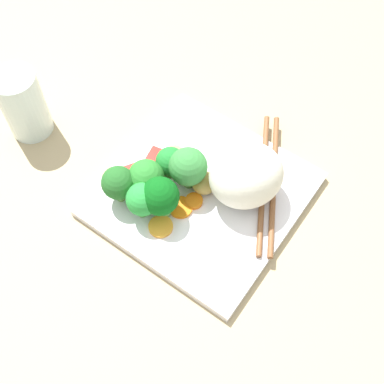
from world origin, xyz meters
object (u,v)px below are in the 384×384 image
object	(u,v)px
rice_mound	(246,176)
chopstick_pair	(268,182)
square_plate	(202,194)
carrot_slice_0	(164,194)
drinking_glass	(23,104)
broccoli_floret_1	(160,197)

from	to	relation	value
rice_mound	chopstick_pair	bearing A→B (deg)	55.56
rice_mound	square_plate	bearing A→B (deg)	-149.12
carrot_slice_0	chopstick_pair	world-z (taller)	chopstick_pair
rice_mound	drinking_glass	xyz separation A→B (cm)	(-31.69, -6.12, -0.33)
rice_mound	chopstick_pair	distance (cm)	5.26
drinking_glass	square_plate	bearing A→B (deg)	6.98
chopstick_pair	drinking_glass	distance (cm)	35.14
square_plate	broccoli_floret_1	xyz separation A→B (cm)	(-2.77, -5.32, 4.42)
rice_mound	chopstick_pair	world-z (taller)	rice_mound
rice_mound	carrot_slice_0	xyz separation A→B (cm)	(-8.63, -5.89, -3.88)
square_plate	chopstick_pair	bearing A→B (deg)	40.70
chopstick_pair	square_plate	bearing A→B (deg)	105.19
broccoli_floret_1	chopstick_pair	size ratio (longest dim) A/B	0.32
chopstick_pair	broccoli_floret_1	bearing A→B (deg)	113.92
rice_mound	drinking_glass	distance (cm)	32.28
broccoli_floret_1	rice_mound	bearing A→B (deg)	47.40
square_plate	chopstick_pair	xyz separation A→B (cm)	(6.78, 5.83, 1.04)
square_plate	broccoli_floret_1	bearing A→B (deg)	-117.49
broccoli_floret_1	drinking_glass	bearing A→B (deg)	175.25
square_plate	rice_mound	xyz separation A→B (cm)	(4.71, 2.82, 4.83)
square_plate	drinking_glass	xyz separation A→B (cm)	(-26.98, -3.30, 4.50)
carrot_slice_0	drinking_glass	xyz separation A→B (cm)	(-23.06, -0.23, 3.56)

